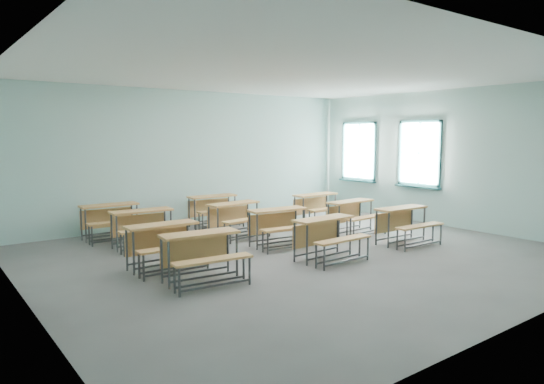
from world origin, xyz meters
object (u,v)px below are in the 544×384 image
at_px(desk_unit_r0c2, 405,220).
at_px(desk_unit_r1c1, 280,221).
at_px(desk_unit_r0c0, 203,250).
at_px(desk_unit_r2c1, 237,214).
at_px(desk_unit_r3c0, 111,216).
at_px(desk_unit_r2c0, 144,223).
at_px(desk_unit_r0c1, 328,232).
at_px(desk_unit_r3c1, 214,206).
at_px(desk_unit_r2c2, 318,204).
at_px(desk_unit_r1c0, 165,239).
at_px(desk_unit_r1c2, 354,212).

relative_size(desk_unit_r0c2, desk_unit_r1c1, 0.95).
height_order(desk_unit_r0c0, desk_unit_r0c2, same).
bearing_deg(desk_unit_r2c1, desk_unit_r3c0, 141.96).
bearing_deg(desk_unit_r2c0, desk_unit_r0c2, -31.03).
xyz_separation_m(desk_unit_r0c1, desk_unit_r0c2, (2.07, -0.02, 0.00)).
bearing_deg(desk_unit_r0c2, desk_unit_r2c0, 148.67).
bearing_deg(desk_unit_r2c1, desk_unit_r3c1, 73.18).
relative_size(desk_unit_r2c0, desk_unit_r2c2, 1.01).
bearing_deg(desk_unit_r2c1, desk_unit_r2c2, -3.68).
height_order(desk_unit_r0c0, desk_unit_r1c0, same).
relative_size(desk_unit_r0c0, desk_unit_r0c2, 1.04).
bearing_deg(desk_unit_r0c2, desk_unit_r1c1, 149.19).
distance_m(desk_unit_r2c1, desk_unit_r2c2, 2.42).
distance_m(desk_unit_r0c0, desk_unit_r3c1, 4.42).
xyz_separation_m(desk_unit_r1c2, desk_unit_r2c1, (-2.19, 1.27, 0.00)).
height_order(desk_unit_r0c1, desk_unit_r2c0, same).
height_order(desk_unit_r2c0, desk_unit_r2c2, same).
bearing_deg(desk_unit_r0c1, desk_unit_r3c1, 87.26).
height_order(desk_unit_r1c1, desk_unit_r2c0, same).
relative_size(desk_unit_r1c1, desk_unit_r2c1, 1.01).
distance_m(desk_unit_r1c2, desk_unit_r3c0, 5.11).
bearing_deg(desk_unit_r1c1, desk_unit_r0c0, -146.76).
height_order(desk_unit_r1c0, desk_unit_r2c0, same).
height_order(desk_unit_r1c2, desk_unit_r2c2, same).
relative_size(desk_unit_r0c1, desk_unit_r2c0, 1.00).
bearing_deg(desk_unit_r2c2, desk_unit_r2c1, -178.24).
height_order(desk_unit_r1c0, desk_unit_r2c2, same).
height_order(desk_unit_r1c1, desk_unit_r1c2, same).
height_order(desk_unit_r1c2, desk_unit_r2c0, same).
distance_m(desk_unit_r1c2, desk_unit_r3c1, 3.27).
bearing_deg(desk_unit_r1c1, desk_unit_r0c2, -25.73).
relative_size(desk_unit_r1c1, desk_unit_r1c2, 1.03).
bearing_deg(desk_unit_r3c0, desk_unit_r1c1, -46.77).
relative_size(desk_unit_r2c0, desk_unit_r2c1, 0.96).
bearing_deg(desk_unit_r0c0, desk_unit_r2c0, 92.24).
bearing_deg(desk_unit_r1c2, desk_unit_r0c1, -150.95).
bearing_deg(desk_unit_r0c1, desk_unit_r0c0, 173.99).
bearing_deg(desk_unit_r1c0, desk_unit_r0c1, -23.77).
height_order(desk_unit_r0c0, desk_unit_r1c2, same).
bearing_deg(desk_unit_r3c0, desk_unit_r2c1, -31.30).
distance_m(desk_unit_r0c2, desk_unit_r3c0, 5.94).
height_order(desk_unit_r2c1, desk_unit_r3c0, same).
relative_size(desk_unit_r3c0, desk_unit_r3c1, 0.98).
distance_m(desk_unit_r0c2, desk_unit_r3c1, 4.41).
height_order(desk_unit_r2c0, desk_unit_r2c1, same).
bearing_deg(desk_unit_r2c1, desk_unit_r1c2, -36.41).
bearing_deg(desk_unit_r1c2, desk_unit_r0c0, -169.11).
bearing_deg(desk_unit_r0c0, desk_unit_r2c1, 54.16).
bearing_deg(desk_unit_r0c2, desk_unit_r3c0, 140.59).
bearing_deg(desk_unit_r3c1, desk_unit_r1c2, -50.99).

